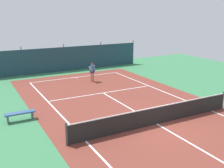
{
  "coord_description": "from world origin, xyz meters",
  "views": [
    {
      "loc": [
        -8.44,
        -10.61,
        5.84
      ],
      "look_at": [
        0.21,
        5.41,
        0.9
      ],
      "focal_mm": 43.36,
      "sensor_mm": 36.0,
      "label": 1
    }
  ],
  "objects": [
    {
      "name": "parked_car",
      "position": [
        0.95,
        17.87,
        0.84
      ],
      "size": [
        2.29,
        4.34,
        1.68
      ],
      "rotation": [
        0.0,
        0.0,
        3.06
      ],
      "color": "silver",
      "rests_on": "ground"
    },
    {
      "name": "tennis_ball_near_player",
      "position": [
        1.59,
        9.67,
        0.03
      ],
      "size": [
        0.07,
        0.07,
        0.07
      ],
      "primitive_type": "sphere",
      "color": "#CCDB33",
      "rests_on": "ground"
    },
    {
      "name": "back_fence",
      "position": [
        -0.0,
        15.49,
        0.67
      ],
      "size": [
        16.3,
        0.98,
        2.7
      ],
      "color": "#1E3D4C",
      "rests_on": "ground"
    },
    {
      "name": "ground_plane",
      "position": [
        0.0,
        0.0,
        0.0
      ],
      "size": [
        36.0,
        36.0,
        0.0
      ],
      "primitive_type": "plane",
      "color": "#387A4C"
    },
    {
      "name": "tennis_player",
      "position": [
        0.69,
        9.83,
        0.96
      ],
      "size": [
        0.63,
        0.8,
        1.64
      ],
      "rotation": [
        0.0,
        0.0,
        3.32
      ],
      "color": "#9E7051",
      "rests_on": "ground"
    },
    {
      "name": "tennis_net",
      "position": [
        0.0,
        0.0,
        0.51
      ],
      "size": [
        10.12,
        0.1,
        1.1
      ],
      "color": "black",
      "rests_on": "ground"
    },
    {
      "name": "court_surface",
      "position": [
        0.0,
        0.0,
        0.0
      ],
      "size": [
        11.02,
        26.6,
        0.01
      ],
      "color": "brown",
      "rests_on": "ground"
    },
    {
      "name": "courtside_bench",
      "position": [
        -6.31,
        3.95,
        0.37
      ],
      "size": [
        1.6,
        0.4,
        0.49
      ],
      "color": "#335184",
      "rests_on": "ground"
    }
  ]
}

